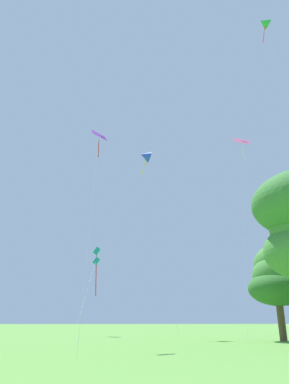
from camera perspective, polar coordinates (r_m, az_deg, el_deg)
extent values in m
cone|color=green|center=(35.18, 18.25, 23.90)|extent=(1.13, 1.01, 1.13)
cylinder|color=red|center=(34.36, 18.20, 22.40)|extent=(0.35, 0.18, 1.69)
cube|color=pink|center=(49.81, 14.91, 7.74)|extent=(2.47, 1.33, 1.59)
cylinder|color=#3F382D|center=(49.81, 14.91, 7.74)|extent=(1.53, 0.75, 0.66)
cylinder|color=silver|center=(49.15, 15.24, 5.84)|extent=(0.43, 0.25, 2.24)
cylinder|color=silver|center=(42.13, 15.32, -4.71)|extent=(3.91, 6.42, 23.69)
cube|color=purple|center=(28.82, -7.13, 8.84)|extent=(1.28, 1.27, 0.99)
cylinder|color=#3F382D|center=(28.82, -7.13, 8.84)|extent=(1.10, 0.32, 0.39)
cylinder|color=red|center=(28.21, -7.22, 6.75)|extent=(0.08, 0.19, 1.53)
cylinder|color=silver|center=(21.94, -8.35, -3.49)|extent=(0.19, 8.60, 15.09)
cube|color=teal|center=(43.90, -7.49, -9.16)|extent=(0.83, 0.78, 0.91)
cube|color=teal|center=(43.70, -7.56, -10.70)|extent=(0.83, 0.78, 0.91)
cylinder|color=#3F382D|center=(43.80, -7.53, -9.93)|extent=(0.05, 0.05, 1.71)
cylinder|color=red|center=(43.64, -7.62, -13.36)|extent=(0.21, 0.51, 3.70)
cylinder|color=silver|center=(38.42, -9.07, -15.23)|extent=(1.41, 9.83, 8.58)
cone|color=blue|center=(42.68, 0.12, 5.70)|extent=(1.59, 1.54, 1.57)
cylinder|color=yellow|center=(41.95, -0.13, 3.92)|extent=(0.49, 0.31, 1.92)
cylinder|color=silver|center=(37.31, 2.41, -6.73)|extent=(2.49, 4.80, 19.64)
cylinder|color=brown|center=(33.69, 20.39, -16.04)|extent=(0.59, 0.59, 5.87)
ellipsoid|color=#2D6628|center=(33.29, 20.25, -13.99)|extent=(4.94, 4.94, 2.83)
ellipsoid|color=#427F38|center=(33.66, 20.23, -12.22)|extent=(4.26, 4.26, 3.58)
ellipsoid|color=#427F38|center=(34.29, 20.29, -10.54)|extent=(4.19, 4.19, 3.45)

